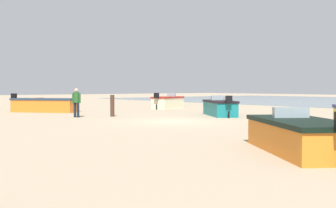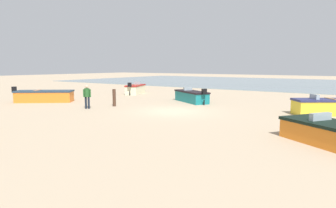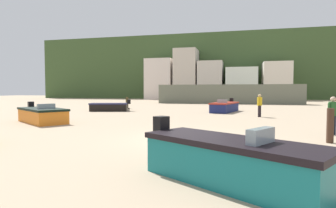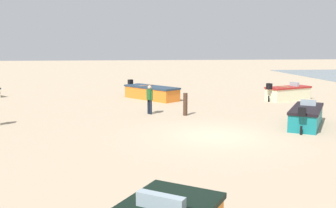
{
  "view_description": "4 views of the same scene",
  "coord_description": "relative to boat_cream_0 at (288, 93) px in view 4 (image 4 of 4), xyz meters",
  "views": [
    {
      "loc": [
        -15.25,
        12.53,
        1.64
      ],
      "look_at": [
        -2.35,
        2.21,
        0.99
      ],
      "focal_mm": 43.31,
      "sensor_mm": 36.0,
      "label": 1
    },
    {
      "loc": [
        -10.3,
        15.58,
        2.92
      ],
      "look_at": [
        0.21,
        0.41,
        0.5
      ],
      "focal_mm": 31.21,
      "sensor_mm": 36.0,
      "label": 2
    },
    {
      "loc": [
        1.65,
        -10.47,
        1.87
      ],
      "look_at": [
        -2.83,
        7.58,
        0.97
      ],
      "focal_mm": 29.89,
      "sensor_mm": 36.0,
      "label": 3
    },
    {
      "loc": [
        -15.49,
        3.77,
        3.87
      ],
      "look_at": [
        4.21,
        1.56,
        0.76
      ],
      "focal_mm": 40.61,
      "sensor_mm": 36.0,
      "label": 4
    }
  ],
  "objects": [
    {
      "name": "beach_walker_foreground",
      "position": [
        -4.38,
        10.03,
        0.46
      ],
      "size": [
        0.49,
        0.47,
        1.62
      ],
      "rotation": [
        0.0,
        0.0,
        0.58
      ],
      "color": "black",
      "rests_on": "ground"
    },
    {
      "name": "ground_plane",
      "position": [
        -9.9,
        7.59,
        -0.5
      ],
      "size": [
        160.0,
        160.0,
        0.0
      ],
      "primitive_type": "plane",
      "color": "tan"
    },
    {
      "name": "boat_teal_5",
      "position": [
        -8.39,
        2.78,
        -0.03
      ],
      "size": [
        3.89,
        3.09,
        1.23
      ],
      "rotation": [
        0.0,
        0.0,
        4.16
      ],
      "color": "#146E72",
      "rests_on": "ground"
    },
    {
      "name": "boat_orange_7",
      "position": [
        1.46,
        9.54,
        -0.01
      ],
      "size": [
        4.39,
        3.91,
        1.26
      ],
      "rotation": [
        0.0,
        0.0,
        2.24
      ],
      "color": "orange",
      "rests_on": "ground"
    },
    {
      "name": "mooring_post_mid_beach",
      "position": [
        -5.02,
        8.11,
        0.13
      ],
      "size": [
        0.24,
        0.24,
        1.24
      ],
      "primitive_type": "cylinder",
      "color": "#422B1F",
      "rests_on": "ground"
    },
    {
      "name": "boat_cream_0",
      "position": [
        0.0,
        0.0,
        0.0
      ],
      "size": [
        2.45,
        3.66,
        1.27
      ],
      "rotation": [
        0.0,
        0.0,
        3.54
      ],
      "color": "beige",
      "rests_on": "ground"
    }
  ]
}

